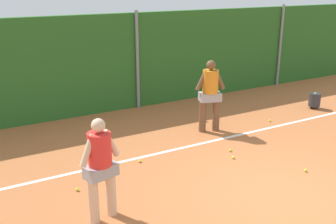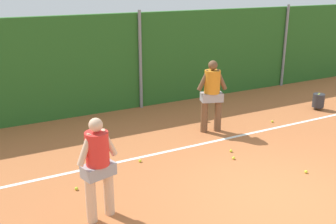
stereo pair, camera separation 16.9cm
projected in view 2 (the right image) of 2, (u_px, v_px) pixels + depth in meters
ground_plane at (219, 158)px, 9.06m from camera, size 31.53×31.53×0.00m
hedge_fence_backdrop at (138, 61)px, 12.36m from camera, size 20.50×0.25×2.94m
fence_post_center at (140, 60)px, 12.20m from camera, size 0.10×0.10×3.03m
fence_post_right at (285, 46)px, 14.82m from camera, size 0.10×0.10×3.03m
court_baseline_paint at (199, 145)px, 9.80m from camera, size 14.98×0.10×0.01m
player_foreground_near at (98, 164)px, 6.49m from camera, size 0.74×0.43×1.80m
player_midcourt at (212, 92)px, 10.34m from camera, size 0.78×0.49×1.92m
ball_hopper at (318, 100)px, 12.39m from camera, size 0.36×0.36×0.51m
tennis_ball_1 at (231, 151)px, 9.37m from camera, size 0.07×0.07×0.07m
tennis_ball_2 at (234, 158)px, 8.99m from camera, size 0.07×0.07×0.07m
tennis_ball_4 at (272, 121)px, 11.31m from camera, size 0.07×0.07×0.07m
tennis_ball_5 at (306, 172)px, 8.35m from camera, size 0.07×0.07×0.07m
tennis_ball_6 at (140, 161)px, 8.85m from camera, size 0.07×0.07×0.07m
tennis_ball_7 at (76, 189)px, 7.67m from camera, size 0.07×0.07×0.07m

